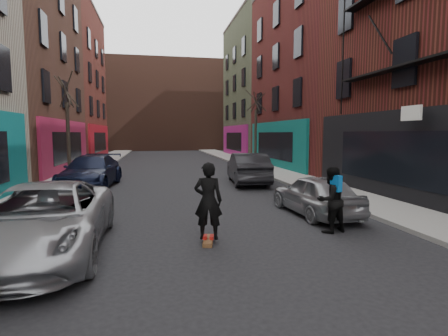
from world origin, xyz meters
name	(u,v)px	position (x,y,z in m)	size (l,w,h in m)	color
sidewalk_left	(102,162)	(-6.25, 30.00, 0.07)	(2.50, 84.00, 0.13)	gray
sidewalk_right	(238,160)	(6.25, 30.00, 0.07)	(2.50, 84.00, 0.13)	gray
buildings_right	(415,41)	(13.50, 16.00, 8.00)	(12.00, 56.00, 16.00)	#44241D
building_far	(164,106)	(0.00, 56.00, 7.00)	(40.00, 10.00, 14.00)	#47281E
tree_left_far	(68,119)	(-6.20, 18.00, 3.38)	(2.00, 2.00, 6.50)	black
tree_right_far	(256,122)	(6.20, 24.00, 3.53)	(2.00, 2.00, 6.80)	black
parked_left_far	(43,220)	(-3.92, 5.52, 0.76)	(2.53, 5.49, 1.53)	#9B9DA3
parked_left_end	(91,171)	(-4.60, 15.24, 0.78)	(2.18, 5.37, 1.56)	black
parked_right_far	(315,194)	(3.50, 7.84, 0.66)	(1.56, 3.88, 1.32)	#94979C
parked_right_end	(248,168)	(3.20, 15.11, 0.80)	(1.70, 4.87, 1.61)	black
skateboard	(208,241)	(-0.30, 5.61, 0.05)	(0.22, 0.80, 0.10)	brown
skateboarder	(208,201)	(-0.30, 5.61, 1.02)	(0.67, 0.44, 1.85)	black
pedestrian	(331,200)	(3.00, 5.89, 0.88)	(0.99, 0.86, 1.74)	black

